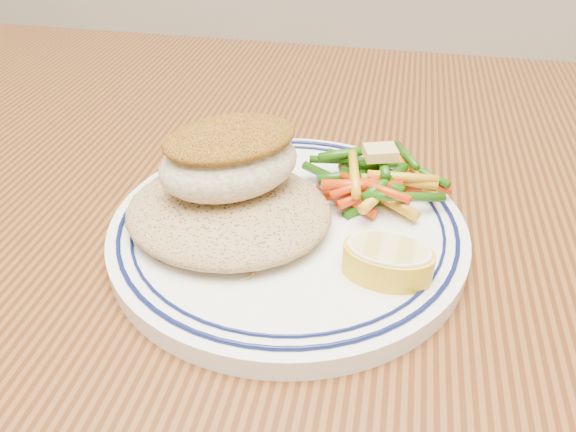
# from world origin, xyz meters

# --- Properties ---
(dining_table) EXTENTS (1.50, 0.90, 0.75)m
(dining_table) POSITION_xyz_m (0.00, 0.00, 0.65)
(dining_table) COLOR #46230E
(dining_table) RESTS_ON ground
(plate) EXTENTS (0.25, 0.25, 0.02)m
(plate) POSITION_xyz_m (-0.04, 0.04, 0.76)
(plate) COLOR white
(plate) RESTS_ON dining_table
(rice_pilaf) EXTENTS (0.14, 0.13, 0.03)m
(rice_pilaf) POSITION_xyz_m (-0.08, 0.03, 0.78)
(rice_pilaf) COLOR #96774B
(rice_pilaf) RESTS_ON plate
(fish_fillet) EXTENTS (0.12, 0.11, 0.05)m
(fish_fillet) POSITION_xyz_m (-0.08, 0.04, 0.81)
(fish_fillet) COLOR beige
(fish_fillet) RESTS_ON rice_pilaf
(vegetable_pile) EXTENTS (0.11, 0.10, 0.03)m
(vegetable_pile) POSITION_xyz_m (0.02, 0.08, 0.78)
(vegetable_pile) COLOR #BE3209
(vegetable_pile) RESTS_ON plate
(butter_pat) EXTENTS (0.03, 0.02, 0.01)m
(butter_pat) POSITION_xyz_m (0.02, 0.09, 0.80)
(butter_pat) COLOR #D6BC68
(butter_pat) RESTS_ON vegetable_pile
(lemon_wedge) EXTENTS (0.06, 0.06, 0.02)m
(lemon_wedge) POSITION_xyz_m (0.03, -0.00, 0.78)
(lemon_wedge) COLOR yellow
(lemon_wedge) RESTS_ON plate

